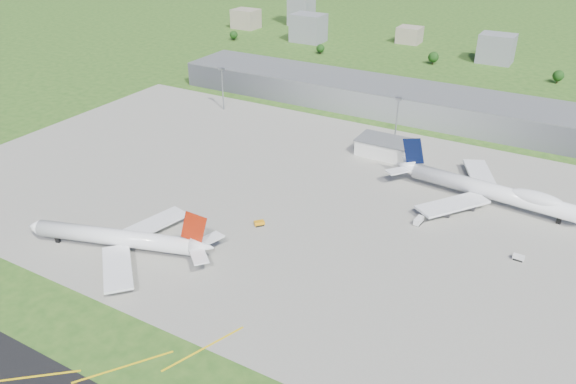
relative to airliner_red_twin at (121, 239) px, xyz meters
The scene contains 20 objects.
ground 184.49m from the airliner_red_twin, 76.87° to the left, with size 1400.00×1400.00×0.00m, color #285219.
apron 86.97m from the airliner_red_twin, 53.29° to the left, with size 360.00×190.00×0.08m, color gray.
terminal 199.06m from the airliner_red_twin, 77.85° to the left, with size 300.00×42.00×15.00m, color gray.
ops_building 139.60m from the airliner_red_twin, 68.18° to the left, with size 26.00×16.00×8.00m, color silver.
mast_west 156.31m from the airliner_red_twin, 111.89° to the left, with size 3.50×2.00×25.90m.
mast_center 154.11m from the airliner_red_twin, 70.26° to the left, with size 3.50×2.00×25.90m.
airliner_red_twin is the anchor object (origin of this frame).
airliner_blue_quad 151.02m from the airliner_red_twin, 43.62° to the left, with size 84.06×65.61×21.94m.
tug_yellow 52.98m from the airliner_red_twin, 49.83° to the left, with size 4.32×4.52×1.95m.
van_white_near 114.91m from the airliner_red_twin, 39.53° to the left, with size 2.90×5.62×2.74m.
van_white_far 144.25m from the airliner_red_twin, 27.51° to the left, with size 4.07×2.10×2.12m.
bldg_far_w 392.36m from the airliner_red_twin, 117.00° to the left, with size 24.00×20.00×18.00m, color gray.
bldg_w 343.94m from the airliner_red_twin, 106.58° to the left, with size 28.00×22.00×24.00m, color slate.
bldg_cw 370.03m from the airliner_red_twin, 92.80° to the left, with size 20.00×18.00×14.00m, color gray.
bldg_c 345.23m from the airliner_red_twin, 79.67° to the left, with size 26.00×20.00×22.00m, color slate.
bldg_tall_w 413.67m from the airliner_red_twin, 109.52° to the left, with size 22.00×20.00×44.00m, color slate.
tree_far_w 338.75m from the airliner_red_twin, 117.82° to the left, with size 7.20×7.20×8.80m.
tree_w 302.36m from the airliner_red_twin, 103.02° to the left, with size 6.75×6.75×8.25m.
tree_c 310.36m from the airliner_red_twin, 85.95° to the left, with size 8.10×8.10×9.90m.
tree_e 324.49m from the airliner_red_twin, 69.83° to the left, with size 7.65×7.65×9.35m.
Camera 1 is at (97.20, -149.09, 116.59)m, focal length 35.00 mm.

